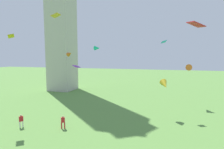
{
  "coord_description": "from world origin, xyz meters",
  "views": [
    {
      "loc": [
        10.01,
        -2.83,
        9.08
      ],
      "look_at": [
        2.98,
        21.64,
        6.42
      ],
      "focal_mm": 27.96,
      "sensor_mm": 36.0,
      "label": 1
    }
  ],
  "objects_px": {
    "kite_flying_3": "(165,85)",
    "kite_flying_5": "(76,66)",
    "kite_flying_8": "(164,42)",
    "kite_flying_2": "(70,54)",
    "kite_flying_4": "(56,15)",
    "person_3": "(21,120)",
    "kite_flying_6": "(188,68)",
    "kite_flying_7": "(196,24)",
    "person_1": "(63,121)",
    "kite_flying_1": "(97,48)",
    "kite_flying_0": "(11,36)"
  },
  "relations": [
    {
      "from": "kite_flying_7",
      "to": "person_3",
      "type": "bearing_deg",
      "value": 147.84
    },
    {
      "from": "kite_flying_2",
      "to": "kite_flying_6",
      "type": "distance_m",
      "value": 21.3
    },
    {
      "from": "kite_flying_2",
      "to": "kite_flying_4",
      "type": "bearing_deg",
      "value": -130.55
    },
    {
      "from": "person_3",
      "to": "kite_flying_8",
      "type": "relative_size",
      "value": 1.77
    },
    {
      "from": "kite_flying_2",
      "to": "kite_flying_3",
      "type": "relative_size",
      "value": 0.67
    },
    {
      "from": "kite_flying_1",
      "to": "person_3",
      "type": "bearing_deg",
      "value": 102.29
    },
    {
      "from": "kite_flying_0",
      "to": "kite_flying_6",
      "type": "distance_m",
      "value": 28.89
    },
    {
      "from": "kite_flying_4",
      "to": "kite_flying_6",
      "type": "relative_size",
      "value": 0.71
    },
    {
      "from": "kite_flying_0",
      "to": "kite_flying_4",
      "type": "height_order",
      "value": "kite_flying_4"
    },
    {
      "from": "kite_flying_6",
      "to": "kite_flying_4",
      "type": "bearing_deg",
      "value": 41.09
    },
    {
      "from": "kite_flying_5",
      "to": "kite_flying_8",
      "type": "relative_size",
      "value": 2.04
    },
    {
      "from": "person_1",
      "to": "kite_flying_2",
      "type": "relative_size",
      "value": 1.23
    },
    {
      "from": "person_1",
      "to": "kite_flying_1",
      "type": "bearing_deg",
      "value": 65.33
    },
    {
      "from": "person_3",
      "to": "kite_flying_0",
      "type": "height_order",
      "value": "kite_flying_0"
    },
    {
      "from": "kite_flying_7",
      "to": "kite_flying_6",
      "type": "bearing_deg",
      "value": 51.15
    },
    {
      "from": "kite_flying_0",
      "to": "person_3",
      "type": "bearing_deg",
      "value": 16.64
    },
    {
      "from": "kite_flying_5",
      "to": "kite_flying_7",
      "type": "xyz_separation_m",
      "value": [
        19.44,
        -13.78,
        4.91
      ]
    },
    {
      "from": "person_3",
      "to": "kite_flying_6",
      "type": "relative_size",
      "value": 0.9
    },
    {
      "from": "kite_flying_5",
      "to": "kite_flying_8",
      "type": "height_order",
      "value": "kite_flying_8"
    },
    {
      "from": "kite_flying_1",
      "to": "kite_flying_2",
      "type": "bearing_deg",
      "value": 86.24
    },
    {
      "from": "kite_flying_4",
      "to": "kite_flying_3",
      "type": "bearing_deg",
      "value": -66.41
    },
    {
      "from": "kite_flying_1",
      "to": "kite_flying_0",
      "type": "bearing_deg",
      "value": 91.85
    },
    {
      "from": "person_1",
      "to": "kite_flying_7",
      "type": "bearing_deg",
      "value": -27.97
    },
    {
      "from": "kite_flying_1",
      "to": "kite_flying_5",
      "type": "distance_m",
      "value": 5.95
    },
    {
      "from": "kite_flying_8",
      "to": "kite_flying_1",
      "type": "bearing_deg",
      "value": 134.83
    },
    {
      "from": "kite_flying_8",
      "to": "kite_flying_5",
      "type": "bearing_deg",
      "value": 135.56
    },
    {
      "from": "kite_flying_3",
      "to": "person_1",
      "type": "bearing_deg",
      "value": -168.09
    },
    {
      "from": "kite_flying_3",
      "to": "kite_flying_5",
      "type": "distance_m",
      "value": 17.94
    },
    {
      "from": "kite_flying_3",
      "to": "kite_flying_8",
      "type": "height_order",
      "value": "kite_flying_8"
    },
    {
      "from": "person_3",
      "to": "kite_flying_6",
      "type": "bearing_deg",
      "value": -34.31
    },
    {
      "from": "person_1",
      "to": "kite_flying_5",
      "type": "bearing_deg",
      "value": 85.44
    },
    {
      "from": "person_1",
      "to": "kite_flying_8",
      "type": "xyz_separation_m",
      "value": [
        11.94,
        10.39,
        10.41
      ]
    },
    {
      "from": "kite_flying_0",
      "to": "kite_flying_5",
      "type": "distance_m",
      "value": 13.85
    },
    {
      "from": "kite_flying_5",
      "to": "kite_flying_6",
      "type": "relative_size",
      "value": 1.04
    },
    {
      "from": "kite_flying_7",
      "to": "kite_flying_0",
      "type": "bearing_deg",
      "value": 144.16
    },
    {
      "from": "person_3",
      "to": "kite_flying_1",
      "type": "xyz_separation_m",
      "value": [
        5.3,
        13.56,
        9.65
      ]
    },
    {
      "from": "person_3",
      "to": "kite_flying_4",
      "type": "relative_size",
      "value": 1.27
    },
    {
      "from": "person_3",
      "to": "kite_flying_5",
      "type": "relative_size",
      "value": 0.87
    },
    {
      "from": "kite_flying_5",
      "to": "person_3",
      "type": "bearing_deg",
      "value": 123.82
    },
    {
      "from": "person_3",
      "to": "kite_flying_4",
      "type": "bearing_deg",
      "value": -72.96
    },
    {
      "from": "person_1",
      "to": "kite_flying_7",
      "type": "height_order",
      "value": "kite_flying_7"
    },
    {
      "from": "kite_flying_3",
      "to": "kite_flying_8",
      "type": "bearing_deg",
      "value": 75.78
    },
    {
      "from": "kite_flying_2",
      "to": "kite_flying_5",
      "type": "bearing_deg",
      "value": 43.8
    },
    {
      "from": "kite_flying_5",
      "to": "kite_flying_7",
      "type": "bearing_deg",
      "value": -179.27
    },
    {
      "from": "kite_flying_3",
      "to": "kite_flying_6",
      "type": "relative_size",
      "value": 1.09
    },
    {
      "from": "kite_flying_4",
      "to": "kite_flying_7",
      "type": "bearing_deg",
      "value": -101.36
    },
    {
      "from": "kite_flying_4",
      "to": "person_1",
      "type": "bearing_deg",
      "value": -0.05
    },
    {
      "from": "person_3",
      "to": "kite_flying_1",
      "type": "height_order",
      "value": "kite_flying_1"
    },
    {
      "from": "person_3",
      "to": "kite_flying_3",
      "type": "height_order",
      "value": "kite_flying_3"
    },
    {
      "from": "kite_flying_3",
      "to": "kite_flying_6",
      "type": "distance_m",
      "value": 9.32
    }
  ]
}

